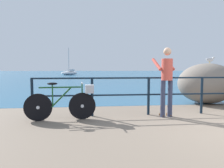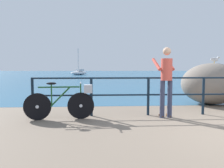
# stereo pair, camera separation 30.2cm
# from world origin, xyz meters

# --- Properties ---
(ground_plane) EXTENTS (120.00, 120.00, 0.10)m
(ground_plane) POSITION_xyz_m (0.00, 20.00, -0.05)
(ground_plane) COLOR #756656
(sea_surface) EXTENTS (120.00, 90.00, 0.01)m
(sea_surface) POSITION_xyz_m (0.00, 48.18, 0.00)
(sea_surface) COLOR #285B7F
(sea_surface) RESTS_ON ground_plane
(promenade_railing) EXTENTS (9.16, 0.07, 1.02)m
(promenade_railing) POSITION_xyz_m (0.00, 1.83, 0.64)
(promenade_railing) COLOR black
(promenade_railing) RESTS_ON ground_plane
(bicycle) EXTENTS (1.70, 0.48, 0.92)m
(bicycle) POSITION_xyz_m (-3.65, 1.49, 0.46)
(bicycle) COLOR black
(bicycle) RESTS_ON ground_plane
(person_at_railing) EXTENTS (0.49, 0.66, 1.78)m
(person_at_railing) POSITION_xyz_m (-1.13, 1.55, 0.99)
(person_at_railing) COLOR #333851
(person_at_railing) RESTS_ON ground_plane
(breakwater_boulder_main) EXTENTS (2.10, 1.67, 1.43)m
(breakwater_boulder_main) POSITION_xyz_m (1.10, 3.43, 0.72)
(breakwater_boulder_main) COLOR slate
(breakwater_boulder_main) RESTS_ON ground
(seagull) EXTENTS (0.34, 0.16, 0.23)m
(seagull) POSITION_xyz_m (1.18, 3.44, 1.57)
(seagull) COLOR gold
(seagull) RESTS_ON breakwater_boulder_main
(sailboat) EXTENTS (3.53, 4.38, 4.90)m
(sailboat) POSITION_xyz_m (-6.59, 35.41, 0.42)
(sailboat) COLOR white
(sailboat) RESTS_ON sea_surface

